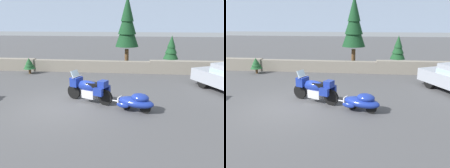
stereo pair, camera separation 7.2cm
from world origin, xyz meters
TOP-DOWN VIEW (x-y plane):
  - ground_plane at (0.00, 0.00)m, footprint 80.00×80.00m
  - stone_guard_wall at (-0.12, 6.48)m, footprint 24.00×0.59m
  - distant_ridgeline at (0.00, 96.48)m, footprint 240.00×80.00m
  - touring_motorcycle at (1.03, 0.69)m, footprint 2.17×1.28m
  - car_shaped_trailer at (3.08, -0.20)m, footprint 2.16×1.24m
  - pine_tree_tall at (2.41, 7.43)m, footprint 1.62×1.62m
  - pine_tree_secondary at (5.53, 7.77)m, footprint 1.06×1.06m
  - pine_sapling_near at (-3.99, 5.56)m, footprint 0.78×0.78m

SIDE VIEW (x-z plane):
  - ground_plane at x=0.00m, z-range 0.00..0.00m
  - car_shaped_trailer at x=3.08m, z-range 0.03..0.79m
  - stone_guard_wall at x=-0.12m, z-range -0.02..0.85m
  - touring_motorcycle at x=1.03m, z-range -0.04..1.29m
  - pine_sapling_near at x=-3.99m, z-range 0.13..1.18m
  - pine_tree_secondary at x=5.53m, z-range 0.30..2.74m
  - pine_tree_tall at x=2.41m, z-range 0.64..5.76m
  - distant_ridgeline at x=0.00m, z-range 0.00..16.00m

